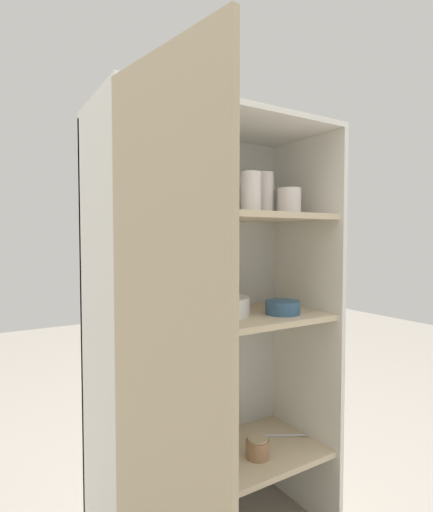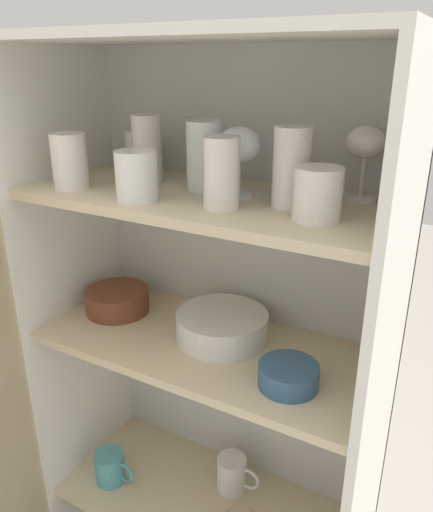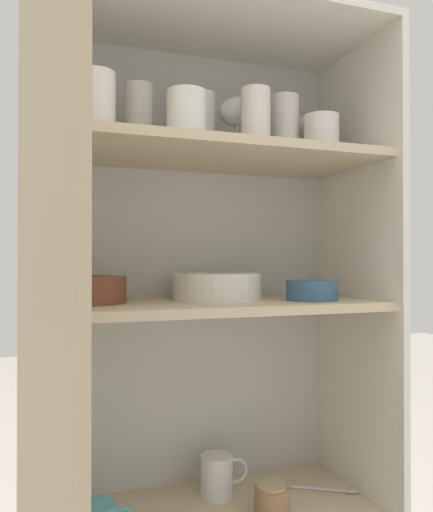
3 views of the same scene
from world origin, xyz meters
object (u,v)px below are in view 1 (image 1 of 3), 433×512
(plate_stack_white, at_px, (219,306))
(storage_jar, at_px, (258,448))
(mixing_bowl_large, at_px, (137,316))
(serving_bowl_small, at_px, (283,307))
(coffee_mug_primary, at_px, (152,484))

(plate_stack_white, height_order, storage_jar, plate_stack_white)
(mixing_bowl_large, xyz_separation_m, storage_jar, (0.40, -0.08, -0.48))
(storage_jar, bearing_deg, plate_stack_white, 139.09)
(mixing_bowl_large, bearing_deg, storage_jar, -10.62)
(serving_bowl_small, xyz_separation_m, storage_jar, (-0.10, 0.01, -0.48))
(coffee_mug_primary, bearing_deg, storage_jar, 2.30)
(plate_stack_white, height_order, serving_bowl_small, plate_stack_white)
(plate_stack_white, distance_m, mixing_bowl_large, 0.30)
(plate_stack_white, relative_size, coffee_mug_primary, 1.76)
(plate_stack_white, relative_size, mixing_bowl_large, 1.32)
(mixing_bowl_large, xyz_separation_m, serving_bowl_small, (0.50, -0.08, -0.01))
(mixing_bowl_large, distance_m, storage_jar, 0.63)
(mixing_bowl_large, height_order, coffee_mug_primary, mixing_bowl_large)
(serving_bowl_small, height_order, storage_jar, serving_bowl_small)
(plate_stack_white, bearing_deg, storage_jar, -40.91)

